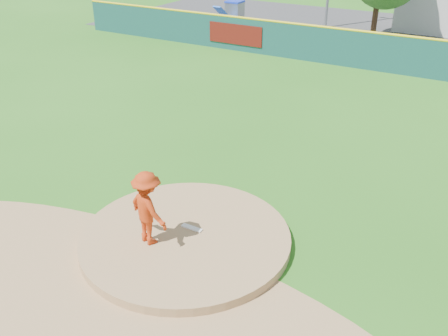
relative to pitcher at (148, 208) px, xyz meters
The scene contains 10 objects.
ground 1.54m from the pitcher, 48.59° to the left, with size 120.00×120.00×0.00m, color #286B19.
pitchers_mound 1.54m from the pitcher, 48.59° to the left, with size 5.50×5.50×0.50m, color #9E774C.
pitching_rubber 1.51m from the pitcher, 58.38° to the left, with size 0.60×0.15×0.04m, color white.
infield_dirt_arc 2.69m from the pitcher, 75.15° to the right, with size 15.40×15.40×0.01m, color #9E774C.
parking_lot 27.73m from the pitcher, 88.74° to the left, with size 44.00×16.00×0.02m, color #38383A.
pitcher is the anchor object (origin of this frame).
van 21.58m from the pitcher, 98.26° to the left, with size 2.02×4.37×1.22m, color white.
fence_banners 18.62m from the pitcher, 91.25° to the left, with size 18.55×0.04×1.20m.
playground_slide 27.57m from the pitcher, 114.77° to the left, with size 1.13×3.19×1.76m.
outfield_fence 18.70m from the pitcher, 88.13° to the left, with size 40.00×0.14×2.07m.
Camera 1 is at (6.28, -8.77, 7.84)m, focal length 40.00 mm.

